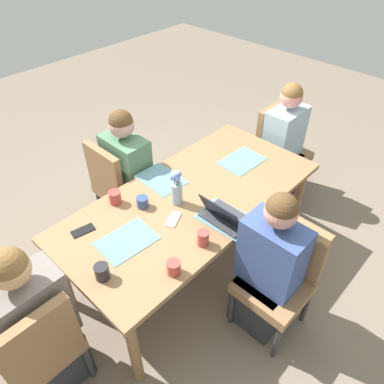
# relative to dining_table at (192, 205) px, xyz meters

# --- Properties ---
(ground_plane) EXTENTS (10.00, 10.00, 0.00)m
(ground_plane) POSITION_rel_dining_table_xyz_m (0.00, 0.00, -0.67)
(ground_plane) COLOR #756656
(dining_table) EXTENTS (2.02, 0.96, 0.75)m
(dining_table) POSITION_rel_dining_table_xyz_m (0.00, 0.00, 0.00)
(dining_table) COLOR olive
(dining_table) RESTS_ON ground_plane
(chair_head_left_left_near) EXTENTS (0.44, 0.44, 0.90)m
(chair_head_left_left_near) POSITION_rel_dining_table_xyz_m (-1.33, -0.06, -0.17)
(chair_head_left_left_near) COLOR olive
(chair_head_left_left_near) RESTS_ON ground_plane
(person_head_left_left_near) EXTENTS (0.40, 0.36, 1.19)m
(person_head_left_left_near) POSITION_rel_dining_table_xyz_m (-1.27, 0.02, -0.14)
(person_head_left_left_near) COLOR #2D2D33
(person_head_left_left_near) RESTS_ON ground_plane
(chair_head_right_left_mid) EXTENTS (0.44, 0.44, 0.90)m
(chair_head_right_left_mid) POSITION_rel_dining_table_xyz_m (1.36, 0.11, -0.17)
(chair_head_right_left_mid) COLOR olive
(chair_head_right_left_mid) RESTS_ON ground_plane
(person_head_right_left_mid) EXTENTS (0.40, 0.36, 1.19)m
(person_head_right_left_mid) POSITION_rel_dining_table_xyz_m (1.30, 0.03, -0.14)
(person_head_right_left_mid) COLOR #2D2D33
(person_head_right_left_mid) RESTS_ON ground_plane
(chair_far_left_far) EXTENTS (0.44, 0.44, 0.90)m
(chair_far_left_far) POSITION_rel_dining_table_xyz_m (-0.10, 0.79, -0.17)
(chair_far_left_far) COLOR olive
(chair_far_left_far) RESTS_ON ground_plane
(person_far_left_far) EXTENTS (0.36, 0.40, 1.19)m
(person_far_left_far) POSITION_rel_dining_table_xyz_m (-0.03, 0.73, -0.14)
(person_far_left_far) COLOR #2D2D33
(person_far_left_far) RESTS_ON ground_plane
(chair_near_right_near) EXTENTS (0.44, 0.44, 0.90)m
(chair_near_right_near) POSITION_rel_dining_table_xyz_m (0.06, -0.77, -0.17)
(chair_near_right_near) COLOR olive
(chair_near_right_near) RESTS_ON ground_plane
(person_near_right_near) EXTENTS (0.36, 0.40, 1.19)m
(person_near_right_near) POSITION_rel_dining_table_xyz_m (-0.01, -0.71, -0.14)
(person_near_right_near) COLOR #2D2D33
(person_near_right_near) RESTS_ON ground_plane
(flower_vase) EXTENTS (0.08, 0.09, 0.27)m
(flower_vase) POSITION_rel_dining_table_xyz_m (-0.11, 0.04, 0.22)
(flower_vase) COLOR #8EA8B7
(flower_vase) RESTS_ON dining_table
(placemat_head_left_left_near) EXTENTS (0.38, 0.29, 0.00)m
(placemat_head_left_left_near) POSITION_rel_dining_table_xyz_m (-0.60, 0.01, 0.08)
(placemat_head_left_left_near) COLOR slate
(placemat_head_left_left_near) RESTS_ON dining_table
(placemat_head_right_left_mid) EXTENTS (0.37, 0.28, 0.00)m
(placemat_head_right_left_mid) POSITION_rel_dining_table_xyz_m (0.61, 0.01, 0.08)
(placemat_head_right_left_mid) COLOR slate
(placemat_head_right_left_mid) RESTS_ON dining_table
(placemat_far_left_far) EXTENTS (0.27, 0.37, 0.00)m
(placemat_far_left_far) POSITION_rel_dining_table_xyz_m (-0.01, 0.32, 0.08)
(placemat_far_left_far) COLOR slate
(placemat_far_left_far) RESTS_ON dining_table
(placemat_near_right_near) EXTENTS (0.28, 0.38, 0.00)m
(placemat_near_right_near) POSITION_rel_dining_table_xyz_m (-0.01, -0.32, 0.08)
(placemat_near_right_near) COLOR slate
(placemat_near_right_near) RESTS_ON dining_table
(laptop_near_right_near) EXTENTS (0.22, 0.32, 0.20)m
(laptop_near_right_near) POSITION_rel_dining_table_xyz_m (-0.03, -0.32, 0.12)
(laptop_near_right_near) COLOR #38383D
(laptop_near_right_near) RESTS_ON dining_table
(coffee_mug_near_left) EXTENTS (0.09, 0.09, 0.10)m
(coffee_mug_near_left) POSITION_rel_dining_table_xyz_m (-0.87, -0.11, 0.13)
(coffee_mug_near_left) COLOR #232328
(coffee_mug_near_left) RESTS_ON dining_table
(coffee_mug_near_right) EXTENTS (0.08, 0.08, 0.10)m
(coffee_mug_near_right) POSITION_rel_dining_table_xyz_m (-0.28, -0.36, 0.13)
(coffee_mug_near_right) COLOR #AD3D38
(coffee_mug_near_right) RESTS_ON dining_table
(coffee_mug_centre_left) EXTENTS (0.08, 0.08, 0.09)m
(coffee_mug_centre_left) POSITION_rel_dining_table_xyz_m (-0.56, -0.39, 0.12)
(coffee_mug_centre_left) COLOR #AD3D38
(coffee_mug_centre_left) RESTS_ON dining_table
(coffee_mug_centre_right) EXTENTS (0.08, 0.08, 0.08)m
(coffee_mug_centre_right) POSITION_rel_dining_table_xyz_m (-0.31, 0.19, 0.12)
(coffee_mug_centre_right) COLOR #33477A
(coffee_mug_centre_right) RESTS_ON dining_table
(coffee_mug_far_left) EXTENTS (0.09, 0.09, 0.10)m
(coffee_mug_far_left) POSITION_rel_dining_table_xyz_m (-0.42, 0.36, 0.13)
(coffee_mug_far_left) COLOR #AD3D38
(coffee_mug_far_left) RESTS_ON dining_table
(phone_black) EXTENTS (0.16, 0.10, 0.01)m
(phone_black) POSITION_rel_dining_table_xyz_m (-0.74, 0.29, 0.08)
(phone_black) COLOR black
(phone_black) RESTS_ON dining_table
(phone_silver) EXTENTS (0.17, 0.13, 0.01)m
(phone_silver) POSITION_rel_dining_table_xyz_m (-0.26, -0.07, 0.08)
(phone_silver) COLOR silver
(phone_silver) RESTS_ON dining_table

